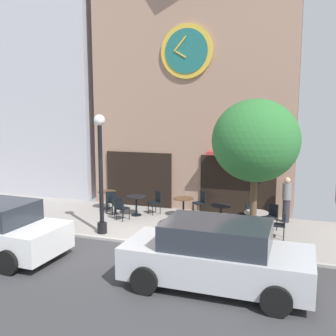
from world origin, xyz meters
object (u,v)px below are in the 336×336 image
cafe_chair_right_end (111,200)px  cafe_chair_under_awning (116,203)px  cafe_table_center_left (183,203)px  cafe_table_near_door (221,210)px  cafe_table_near_curb (256,218)px  cafe_table_center (136,201)px  cafe_chair_facing_wall (121,207)px  parked_car_silver (216,255)px  cafe_table_center_right (107,196)px  street_tree (255,141)px  cafe_chair_near_lamp (272,215)px  cafe_chair_corner (281,223)px  cafe_chair_curbside (245,213)px  cafe_chair_outer (156,201)px  pedestrian_grey (287,199)px  street_lamp (101,174)px  cafe_chair_mid_row (201,201)px

cafe_chair_right_end → cafe_chair_under_awning: bearing=-40.4°
cafe_table_center_left → cafe_table_near_door: bearing=-19.0°
cafe_table_near_curb → cafe_table_center: bearing=169.2°
cafe_chair_facing_wall → parked_car_silver: 6.13m
cafe_table_near_curb → cafe_chair_under_awning: size_ratio=0.88×
cafe_table_center → cafe_table_center_right: bearing=159.7°
street_tree → cafe_chair_near_lamp: 3.49m
cafe_chair_right_end → cafe_chair_near_lamp: (6.19, -0.11, 0.00)m
cafe_chair_corner → cafe_chair_near_lamp: 0.96m
cafe_table_center → cafe_chair_right_end: (-1.08, -0.04, -0.04)m
cafe_table_center_right → cafe_chair_curbside: (5.81, -0.78, -0.00)m
parked_car_silver → street_tree: bearing=79.3°
parked_car_silver → cafe_table_near_curb: bearing=83.9°
cafe_chair_outer → cafe_chair_facing_wall: (-0.88, -1.33, 0.00)m
street_tree → cafe_chair_under_awning: 6.40m
cafe_chair_facing_wall → cafe_table_center_right: bearing=133.3°
pedestrian_grey → cafe_table_near_curb: bearing=-115.2°
cafe_chair_outer → parked_car_silver: 6.59m
street_lamp → cafe_chair_near_lamp: 5.94m
cafe_table_center_right → parked_car_silver: size_ratio=0.17×
cafe_table_center_left → pedestrian_grey: bearing=8.6°
cafe_chair_facing_wall → pedestrian_grey: bearing=17.2°
street_tree → cafe_chair_under_awning: street_tree is taller
street_lamp → cafe_table_center_left: 3.71m
cafe_table_near_curb → cafe_table_near_door: bearing=150.6°
street_lamp → cafe_chair_mid_row: 4.49m
cafe_table_center_right → cafe_chair_right_end: (0.50, -0.63, -0.00)m
street_tree → pedestrian_grey: 4.14m
cafe_table_near_curb → cafe_chair_corner: (0.81, -0.15, -0.05)m
cafe_chair_right_end → cafe_chair_mid_row: same height
cafe_chair_outer → parked_car_silver: (3.61, -5.51, 0.23)m
cafe_table_near_curb → cafe_chair_facing_wall: size_ratio=0.88×
street_lamp → cafe_chair_near_lamp: street_lamp is taller
cafe_chair_right_end → parked_car_silver: (5.32, -4.97, 0.23)m
cafe_chair_near_lamp → parked_car_silver: 4.95m
street_lamp → street_tree: street_tree is taller
cafe_table_center_left → cafe_chair_outer: cafe_chair_outer is taller
cafe_table_center → cafe_chair_curbside: size_ratio=0.86×
cafe_table_center → cafe_table_center_left: 1.84m
cafe_chair_outer → cafe_table_near_curb: bearing=-18.9°
cafe_table_center → cafe_chair_mid_row: size_ratio=0.86×
cafe_table_center_right → cafe_chair_mid_row: (3.90, 0.45, -0.00)m
cafe_table_center → cafe_chair_outer: size_ratio=0.86×
cafe_chair_near_lamp → cafe_chair_facing_wall: bearing=-172.7°
cafe_table_center → cafe_table_center_left: cafe_table_center is taller
street_tree → cafe_table_center_left: size_ratio=5.76×
cafe_table_near_door → cafe_table_near_curb: cafe_table_near_curb is taller
pedestrian_grey → cafe_table_center_right: bearing=-177.0°
cafe_table_center_right → pedestrian_grey: (7.13, 0.37, 0.33)m
street_lamp → cafe_chair_under_awning: street_lamp is taller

